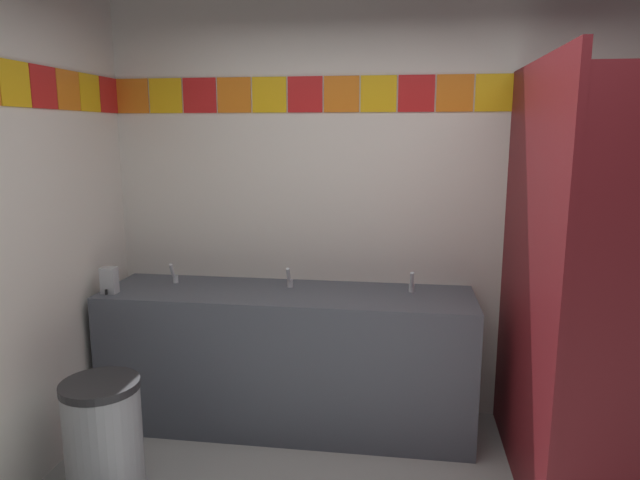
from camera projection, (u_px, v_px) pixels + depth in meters
wall_back at (395, 200)px, 3.63m from camera, size 3.64×0.09×2.78m
vanity_counter at (287, 357)px, 3.56m from camera, size 2.26×0.61×0.87m
faucet_left at (174, 275)px, 3.67m from camera, size 0.04×0.10×0.14m
faucet_center at (289, 280)px, 3.56m from camera, size 0.04×0.10×0.14m
faucet_right at (412, 284)px, 3.46m from camera, size 0.04×0.10×0.14m
soap_dispenser at (109, 280)px, 3.44m from camera, size 0.09×0.09×0.16m
stall_divider at (579, 295)px, 2.64m from camera, size 0.92×1.33×2.17m
toilet at (616, 403)px, 3.26m from camera, size 0.39×0.49×0.74m
trash_bin at (104, 439)px, 2.87m from camera, size 0.39×0.39×0.61m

